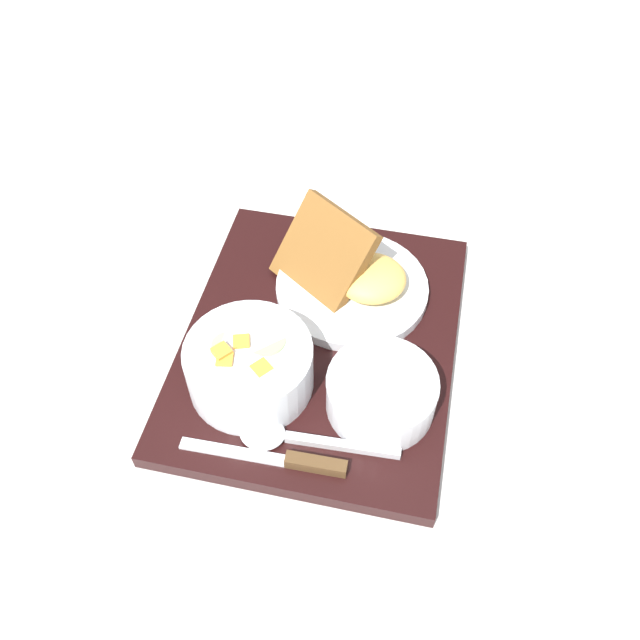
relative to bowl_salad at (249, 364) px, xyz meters
name	(u,v)px	position (x,y,z in m)	size (l,w,h in m)	color
ground_plane	(320,347)	(0.07, -0.07, -0.05)	(4.00, 4.00, 0.00)	silver
serving_tray	(320,342)	(0.07, -0.07, -0.04)	(0.40, 0.34, 0.02)	black
bowl_salad	(249,364)	(0.00, 0.00, 0.00)	(0.13, 0.13, 0.06)	silver
bowl_soup	(382,392)	(-0.01, -0.14, -0.01)	(0.11, 0.11, 0.05)	silver
plate_main	(351,278)	(0.14, -0.09, -0.01)	(0.18, 0.19, 0.09)	silver
knife	(293,461)	(-0.09, -0.06, -0.03)	(0.03, 0.17, 0.01)	silver
spoon	(289,437)	(-0.06, -0.05, -0.03)	(0.04, 0.16, 0.01)	silver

